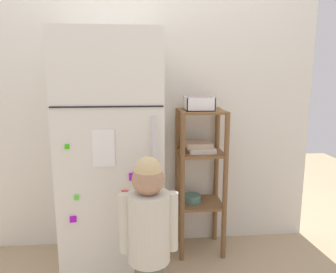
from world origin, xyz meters
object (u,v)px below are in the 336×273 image
(pantry_shelf_unit, at_px, (200,169))
(child_standing, at_px, (149,227))
(refrigerator, at_px, (113,157))
(fruit_bin, at_px, (199,104))

(pantry_shelf_unit, bearing_deg, child_standing, -118.31)
(pantry_shelf_unit, bearing_deg, refrigerator, -164.07)
(child_standing, distance_m, pantry_shelf_unit, 0.85)
(refrigerator, bearing_deg, fruit_bin, 15.39)
(refrigerator, relative_size, pantry_shelf_unit, 1.47)
(refrigerator, bearing_deg, pantry_shelf_unit, 15.93)
(child_standing, distance_m, fruit_bin, 1.00)
(child_standing, height_order, fruit_bin, fruit_bin)
(pantry_shelf_unit, distance_m, fruit_bin, 0.47)
(refrigerator, height_order, fruit_bin, refrigerator)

